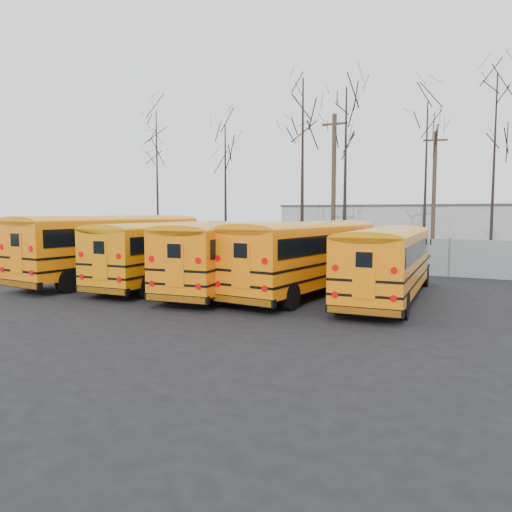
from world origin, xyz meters
The scene contains 16 objects.
ground centered at (0.00, 0.00, 0.00)m, with size 120.00×120.00×0.00m, color black.
fence centered at (0.00, 12.00, 1.00)m, with size 40.00×0.04×2.00m, color gray.
distant_building centered at (2.00, 32.00, 2.00)m, with size 22.00×8.00×4.00m, color beige.
bus_a centered at (-6.62, 2.61, 1.95)m, with size 3.78×12.05×3.32m.
bus_b centered at (-3.18, 2.65, 1.77)m, with size 2.87×10.87×3.02m.
bus_c centered at (0.21, 2.46, 1.78)m, with size 3.43×11.00×3.03m.
bus_d centered at (3.36, 3.23, 1.81)m, with size 3.63×11.24×3.09m.
bus_e centered at (6.69, 3.13, 1.69)m, with size 3.05×10.44×2.88m.
utility_pole_left centered at (-0.37, 17.73, 5.26)m, with size 1.82×0.32×10.24m.
utility_pole_right centered at (6.04, 20.10, 4.58)m, with size 1.57×0.47×8.93m.
tree_0 centered at (-14.13, 15.50, 5.66)m, with size 0.26×0.26×11.33m, color black.
tree_1 centered at (-9.03, 17.42, 5.09)m, with size 0.26×0.26×10.18m, color black.
tree_2 centered at (-1.63, 14.96, 6.09)m, with size 0.26×0.26×12.18m, color black.
tree_3 centered at (0.94, 16.16, 5.79)m, with size 0.26×0.26×11.59m, color black.
tree_4 centered at (5.96, 16.78, 5.12)m, with size 0.26×0.26×10.24m, color black.
tree_5 centered at (9.91, 13.83, 5.41)m, with size 0.26×0.26×10.81m, color black.
Camera 1 is at (10.91, -16.20, 3.42)m, focal length 35.00 mm.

